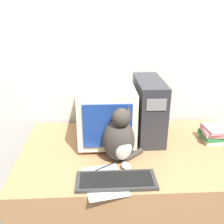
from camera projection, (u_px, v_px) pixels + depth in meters
name	position (u px, v px, depth m)	size (l,w,h in m)	color
wall_back	(127.00, 60.00, 2.02)	(7.00, 0.05, 2.50)	silver
desk	(132.00, 195.00, 1.88)	(1.47, 0.89, 0.76)	#9E7047
crt_monitor	(106.00, 112.00, 1.80)	(0.37, 0.47, 0.39)	beige
computer_tower	(149.00, 109.00, 1.85)	(0.18, 0.45, 0.42)	#28282D
keyboard	(116.00, 180.00, 1.41)	(0.43, 0.17, 0.02)	#2D2D2D
cat	(120.00, 139.00, 1.57)	(0.29, 0.28, 0.36)	#38332D
book_stack	(213.00, 133.00, 1.82)	(0.17, 0.19, 0.11)	beige
pen	(103.00, 167.00, 1.53)	(0.14, 0.09, 0.01)	black
paper_sheet	(104.00, 181.00, 1.42)	(0.26, 0.33, 0.00)	white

